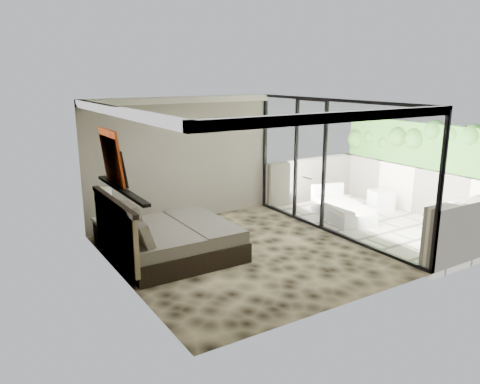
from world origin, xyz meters
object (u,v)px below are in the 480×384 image
bed (168,239)px  lounger (341,209)px  table_lamp (103,200)px  nightstand (109,231)px  ottoman (381,200)px

bed → lounger: bearing=1.7°
table_lamp → nightstand: bearing=-10.8°
bed → lounger: 4.42m
table_lamp → ottoman: bearing=-10.8°
table_lamp → ottoman: size_ratio=1.24×
ottoman → nightstand: bearing=169.2°
nightstand → ottoman: (6.40, -1.22, -0.01)m
table_lamp → ottoman: 6.61m
bed → table_lamp: bed is taller
bed → ottoman: 5.69m
bed → nightstand: (-0.72, 1.30, -0.09)m
nightstand → ottoman: 6.52m
nightstand → lounger: (5.13, -1.17, -0.05)m
bed → ottoman: bed is taller
nightstand → lounger: lounger is taller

